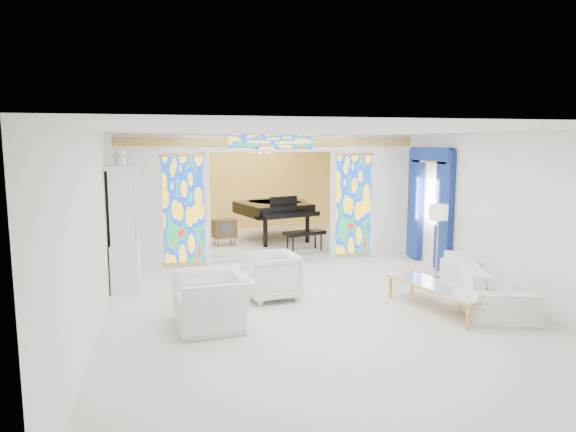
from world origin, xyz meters
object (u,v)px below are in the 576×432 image
object	(u,v)px
armchair_left	(212,301)
coffee_table	(438,287)
tv_console	(224,229)
sofa	(485,283)
china_cabinet	(125,227)
armchair_right	(271,276)
grand_piano	(276,208)

from	to	relation	value
armchair_left	coffee_table	world-z (taller)	armchair_left
coffee_table	tv_console	bearing A→B (deg)	117.94
armchair_left	sofa	xyz separation A→B (m)	(4.75, -0.03, -0.02)
tv_console	coffee_table	bearing A→B (deg)	-74.16
armchair_left	coffee_table	size ratio (longest dim) A/B	0.59
armchair_left	tv_console	distance (m)	5.42
china_cabinet	armchair_right	bearing A→B (deg)	-30.71
armchair_right	china_cabinet	bearing A→B (deg)	-127.61
grand_piano	armchair_left	bearing A→B (deg)	-126.25
armchair_left	tv_console	size ratio (longest dim) A/B	1.83
coffee_table	grand_piano	bearing A→B (deg)	103.23
armchair_right	grand_piano	xyz separation A→B (m)	(1.14, 4.76, 0.60)
armchair_right	tv_console	distance (m)	4.21
armchair_left	tv_console	xyz separation A→B (m)	(0.83, 5.35, 0.22)
armchair_left	armchair_right	size ratio (longest dim) A/B	1.34
armchair_right	coffee_table	size ratio (longest dim) A/B	0.45
china_cabinet	armchair_right	distance (m)	3.11
coffee_table	china_cabinet	bearing A→B (deg)	151.00
armchair_left	sofa	distance (m)	4.75
china_cabinet	coffee_table	size ratio (longest dim) A/B	1.32
coffee_table	tv_console	xyz separation A→B (m)	(-2.92, 5.51, 0.21)
sofa	tv_console	xyz separation A→B (m)	(-3.92, 5.39, 0.24)
armchair_right	coffee_table	xyz separation A→B (m)	(2.57, -1.32, -0.01)
china_cabinet	armchair_left	world-z (taller)	china_cabinet
tv_console	grand_piano	bearing A→B (deg)	8.79
china_cabinet	grand_piano	bearing A→B (deg)	40.67
china_cabinet	coffee_table	world-z (taller)	china_cabinet
tv_console	china_cabinet	bearing A→B (deg)	-142.47
armchair_right	sofa	distance (m)	3.76
sofa	grand_piano	size ratio (longest dim) A/B	0.75
china_cabinet	armchair_left	size ratio (longest dim) A/B	2.22
armchair_left	china_cabinet	bearing A→B (deg)	-157.58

